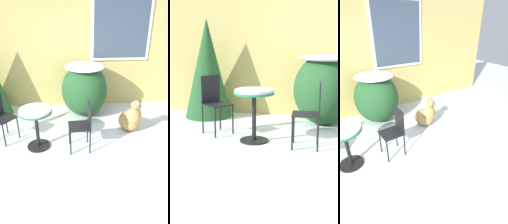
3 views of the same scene
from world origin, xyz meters
The scene contains 7 objects.
ground_plane centered at (0.00, 0.00, 0.00)m, with size 16.00×16.00×0.00m, color silver.
house_wall centered at (0.07, 2.20, 1.51)m, with size 8.00×0.10×2.95m.
shrub_left centered at (0.09, 1.61, 0.65)m, with size 1.04×1.09×1.22m.
evergreen_bush centered at (-2.08, 1.74, 0.93)m, with size 0.89×0.89×1.85m.
patio_table centered at (-0.87, 0.33, 0.60)m, with size 0.58×0.58×0.77m.
patio_chair_near_table centered at (-1.58, 0.66, 0.52)m, with size 0.53×0.53×0.92m.
patio_chair_far_side centered at (-0.05, 0.22, 0.52)m, with size 0.39×0.39×0.92m.
Camera 2 is at (0.18, -4.41, 1.51)m, focal length 55.00 mm.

